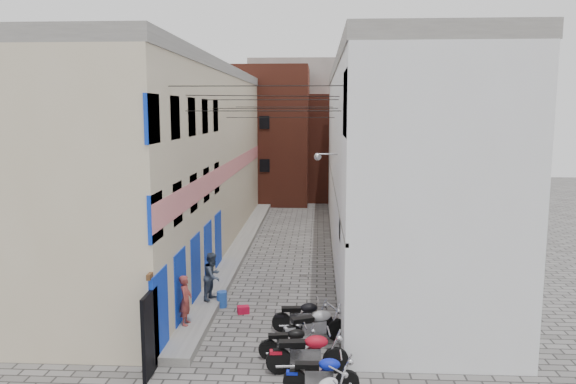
% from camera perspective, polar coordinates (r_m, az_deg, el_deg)
% --- Properties ---
extents(ground, '(90.00, 90.00, 0.00)m').
position_cam_1_polar(ground, '(15.67, -3.94, -17.50)').
color(ground, '#5B5855').
rests_on(ground, ground).
extents(plinth, '(0.90, 26.00, 0.25)m').
position_cam_1_polar(plinth, '(28.08, -4.83, -5.53)').
color(plinth, slate).
rests_on(plinth, ground).
extents(building_left, '(5.10, 27.00, 9.00)m').
position_cam_1_polar(building_left, '(27.89, -10.93, 3.36)').
color(building_left, '#C4B594').
rests_on(building_left, ground).
extents(building_right, '(5.94, 26.00, 9.00)m').
position_cam_1_polar(building_right, '(27.28, 9.91, 3.30)').
color(building_right, white).
rests_on(building_right, ground).
extents(building_far_brick_left, '(6.00, 6.00, 10.00)m').
position_cam_1_polar(building_far_brick_left, '(42.21, -2.00, 5.80)').
color(building_far_brick_left, maroon).
rests_on(building_far_brick_left, ground).
extents(building_far_brick_right, '(5.00, 6.00, 8.00)m').
position_cam_1_polar(building_far_brick_right, '(44.11, 4.74, 4.58)').
color(building_far_brick_right, maroon).
rests_on(building_far_brick_right, ground).
extents(building_far_concrete, '(8.00, 5.00, 11.00)m').
position_cam_1_polar(building_far_concrete, '(48.05, 1.04, 6.70)').
color(building_far_concrete, slate).
rests_on(building_far_concrete, ground).
extents(far_shopfront, '(2.00, 0.30, 2.40)m').
position_cam_1_polar(far_shopfront, '(39.64, 0.54, 0.13)').
color(far_shopfront, black).
rests_on(far_shopfront, ground).
extents(overhead_wires, '(5.80, 13.02, 1.32)m').
position_cam_1_polar(overhead_wires, '(21.72, -1.61, 9.09)').
color(overhead_wires, black).
rests_on(overhead_wires, ground).
extents(motorcycle_c, '(1.87, 0.63, 1.08)m').
position_cam_1_polar(motorcycle_c, '(14.29, 3.39, -17.78)').
color(motorcycle_c, '#0B1AAD').
rests_on(motorcycle_c, ground).
extents(motorcycle_d, '(2.23, 0.88, 1.26)m').
position_cam_1_polar(motorcycle_d, '(15.17, 1.99, -15.77)').
color(motorcycle_d, '#A20B1C').
rests_on(motorcycle_d, ground).
extents(motorcycle_e, '(1.80, 0.81, 1.00)m').
position_cam_1_polar(motorcycle_e, '(16.05, 0.16, -14.87)').
color(motorcycle_e, black).
rests_on(motorcycle_e, ground).
extents(motorcycle_f, '(2.17, 1.42, 1.20)m').
position_cam_1_polar(motorcycle_f, '(16.94, 2.73, -13.24)').
color(motorcycle_f, '#A3A3A7').
rests_on(motorcycle_f, ground).
extents(motorcycle_g, '(1.95, 0.78, 1.10)m').
position_cam_1_polar(motorcycle_g, '(17.82, 1.48, -12.29)').
color(motorcycle_g, black).
rests_on(motorcycle_g, ground).
extents(person_a, '(0.38, 0.57, 1.56)m').
position_cam_1_polar(person_a, '(17.87, -10.36, -10.74)').
color(person_a, brown).
rests_on(person_a, plinth).
extents(person_b, '(0.85, 0.97, 1.67)m').
position_cam_1_polar(person_b, '(19.97, -7.67, -8.46)').
color(person_b, '#353F50').
rests_on(person_b, plinth).
extents(water_jug_near, '(0.43, 0.43, 0.55)m').
position_cam_1_polar(water_jug_near, '(20.08, -6.74, -10.78)').
color(water_jug_near, '#234FB0').
rests_on(water_jug_near, ground).
extents(water_jug_far, '(0.37, 0.37, 0.53)m').
position_cam_1_polar(water_jug_far, '(20.18, -6.69, -10.71)').
color(water_jug_far, '#2038A4').
rests_on(water_jug_far, ground).
extents(red_crate, '(0.46, 0.39, 0.24)m').
position_cam_1_polar(red_crate, '(19.48, -4.57, -11.84)').
color(red_crate, '#B40C2B').
rests_on(red_crate, ground).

